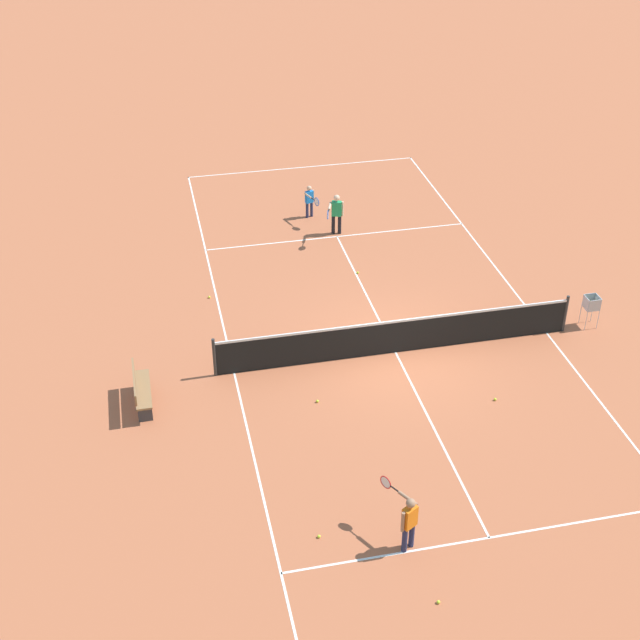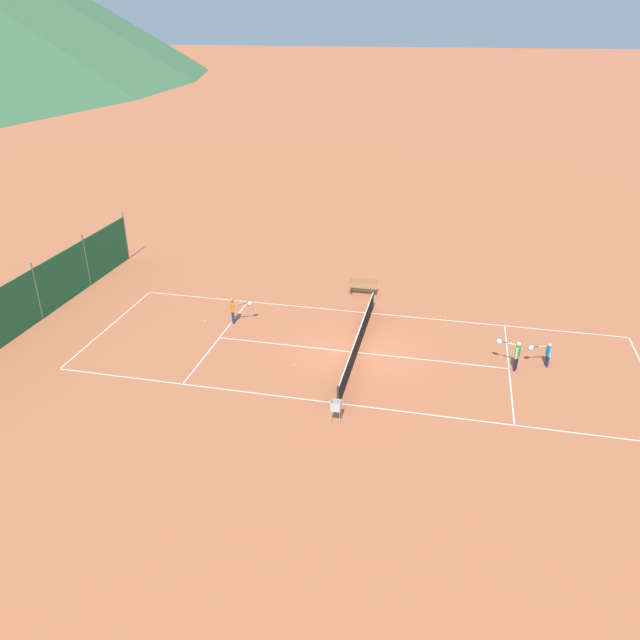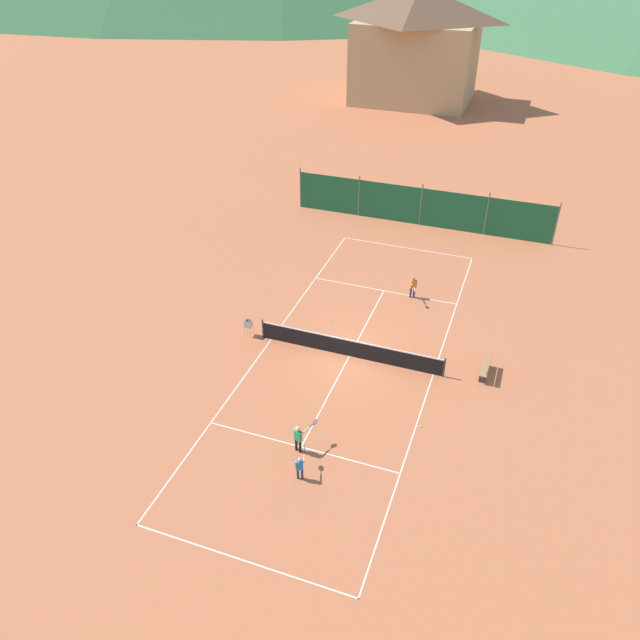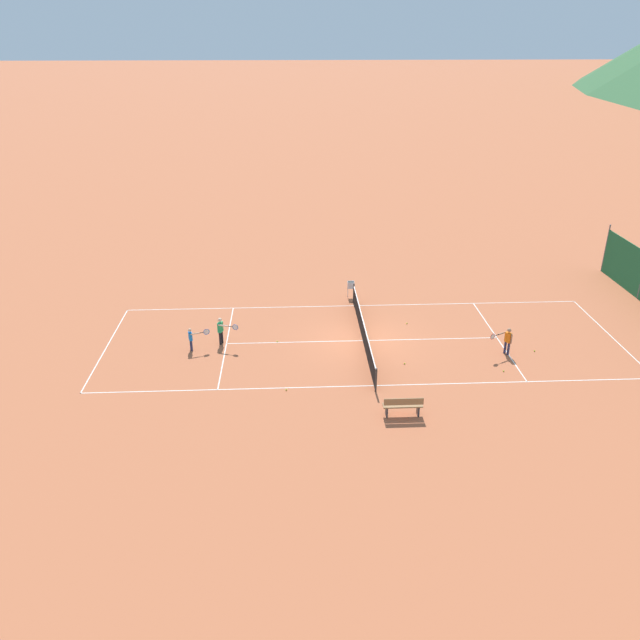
{
  "view_description": "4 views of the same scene",
  "coord_description": "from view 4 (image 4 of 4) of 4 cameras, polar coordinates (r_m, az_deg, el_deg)",
  "views": [
    {
      "loc": [
        5.81,
        17.55,
        12.94
      ],
      "look_at": [
        1.78,
        -0.79,
        0.71
      ],
      "focal_mm": 50.0,
      "sensor_mm": 36.0,
      "label": 1
    },
    {
      "loc": [
        -23.64,
        -3.58,
        13.23
      ],
      "look_at": [
        0.14,
        1.72,
        1.34
      ],
      "focal_mm": 35.0,
      "sensor_mm": 36.0,
      "label": 2
    },
    {
      "loc": [
        6.82,
        -22.96,
        18.42
      ],
      "look_at": [
        -1.98,
        1.29,
        0.82
      ],
      "focal_mm": 35.0,
      "sensor_mm": 36.0,
      "label": 3
    },
    {
      "loc": [
        26.05,
        -3.31,
        13.28
      ],
      "look_at": [
        0.07,
        -2.03,
        1.15
      ],
      "focal_mm": 35.0,
      "sensor_mm": 36.0,
      "label": 4
    }
  ],
  "objects": [
    {
      "name": "ground_plane",
      "position": [
        29.42,
        3.95,
        -1.89
      ],
      "size": [
        600.0,
        600.0,
        0.0
      ],
      "primitive_type": "plane",
      "color": "#B7603D"
    },
    {
      "name": "tennis_ball_by_net_right",
      "position": [
        25.47,
        -3.1,
        -6.38
      ],
      "size": [
        0.07,
        0.07,
        0.07
      ],
      "primitive_type": "sphere",
      "color": "#CCE033",
      "rests_on": "ground"
    },
    {
      "name": "tennis_ball_service_box",
      "position": [
        31.29,
        7.95,
        -0.3
      ],
      "size": [
        0.07,
        0.07,
        0.07
      ],
      "primitive_type": "sphere",
      "color": "#CCE033",
      "rests_on": "ground"
    },
    {
      "name": "courtside_bench",
      "position": [
        23.87,
        7.58,
        -7.77
      ],
      "size": [
        0.36,
        1.5,
        0.84
      ],
      "color": "olive",
      "rests_on": "ground"
    },
    {
      "name": "player_near_service",
      "position": [
        28.82,
        -11.64,
        -1.56
      ],
      "size": [
        0.35,
        0.97,
        1.09
      ],
      "color": "#23284C",
      "rests_on": "ground"
    },
    {
      "name": "player_far_baseline",
      "position": [
        29.09,
        -9.02,
        -0.82
      ],
      "size": [
        0.71,
        0.99,
        1.31
      ],
      "color": "black",
      "rests_on": "ground"
    },
    {
      "name": "player_near_baseline",
      "position": [
        29.06,
        16.74,
        -1.7
      ],
      "size": [
        0.51,
        1.07,
        1.28
      ],
      "color": "#23284C",
      "rests_on": "ground"
    },
    {
      "name": "tennis_ball_alley_left",
      "position": [
        30.0,
        19.01,
        -2.68
      ],
      "size": [
        0.07,
        0.07,
        0.07
      ],
      "primitive_type": "sphere",
      "color": "#CCE033",
      "rests_on": "ground"
    },
    {
      "name": "tennis_ball_alley_right",
      "position": [
        29.28,
        -3.94,
        -1.96
      ],
      "size": [
        0.07,
        0.07,
        0.07
      ],
      "primitive_type": "sphere",
      "color": "#CCE033",
      "rests_on": "ground"
    },
    {
      "name": "tennis_ball_far_corner",
      "position": [
        27.58,
        7.74,
        -3.96
      ],
      "size": [
        0.07,
        0.07,
        0.07
      ],
      "primitive_type": "sphere",
      "color": "#CCE033",
      "rests_on": "ground"
    },
    {
      "name": "ball_hopper",
      "position": [
        33.95,
        2.84,
        3.14
      ],
      "size": [
        0.36,
        0.36,
        0.89
      ],
      "color": "#B7B7BC",
      "rests_on": "ground"
    },
    {
      "name": "court_line_markings",
      "position": [
        29.42,
        3.95,
        -1.89
      ],
      "size": [
        8.25,
        23.85,
        0.01
      ],
      "color": "white",
      "rests_on": "ground"
    },
    {
      "name": "tennis_ball_mid_court",
      "position": [
        27.88,
        16.43,
        -4.49
      ],
      "size": [
        0.07,
        0.07,
        0.07
      ],
      "primitive_type": "sphere",
      "color": "#CCE033",
      "rests_on": "ground"
    },
    {
      "name": "tennis_net",
      "position": [
        29.2,
        3.98,
        -1.02
      ],
      "size": [
        9.18,
        0.08,
        1.06
      ],
      "color": "#2D2D2D",
      "rests_on": "ground"
    }
  ]
}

